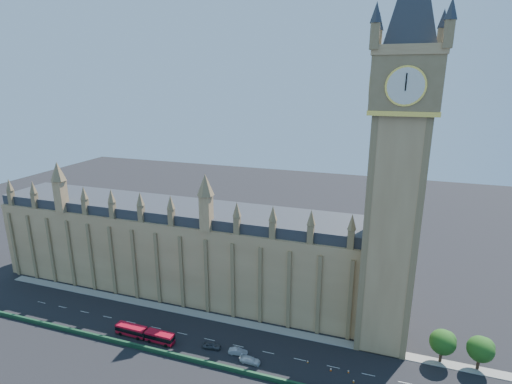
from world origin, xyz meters
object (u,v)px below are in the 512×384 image
(red_bus, at_px, (145,334))
(car_white, at_px, (250,360))
(car_grey, at_px, (212,346))
(car_silver, at_px, (238,352))

(red_bus, bearing_deg, car_white, 1.68)
(car_grey, distance_m, car_silver, 7.09)
(car_silver, bearing_deg, car_grey, 84.00)
(car_white, bearing_deg, car_grey, 80.36)
(car_silver, bearing_deg, car_white, -122.53)
(red_bus, relative_size, car_silver, 3.63)
(car_silver, height_order, car_white, car_silver)
(red_bus, distance_m, car_grey, 18.30)
(car_grey, xyz_separation_m, car_white, (10.91, -1.93, -0.06))
(car_grey, height_order, car_white, car_grey)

